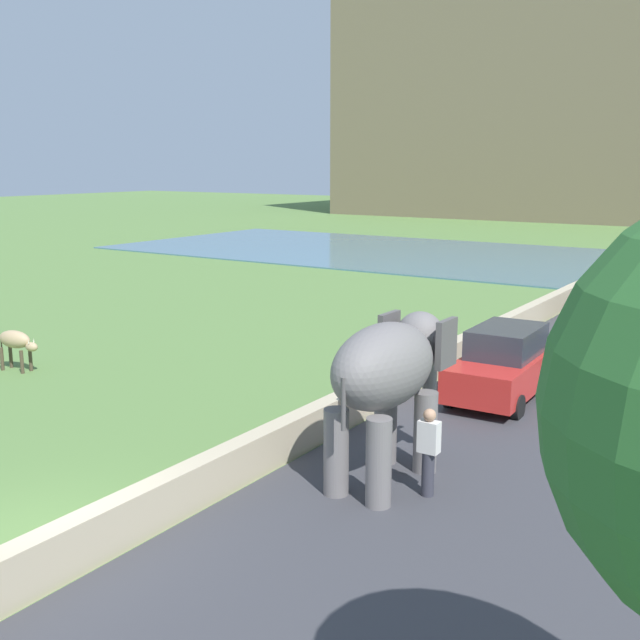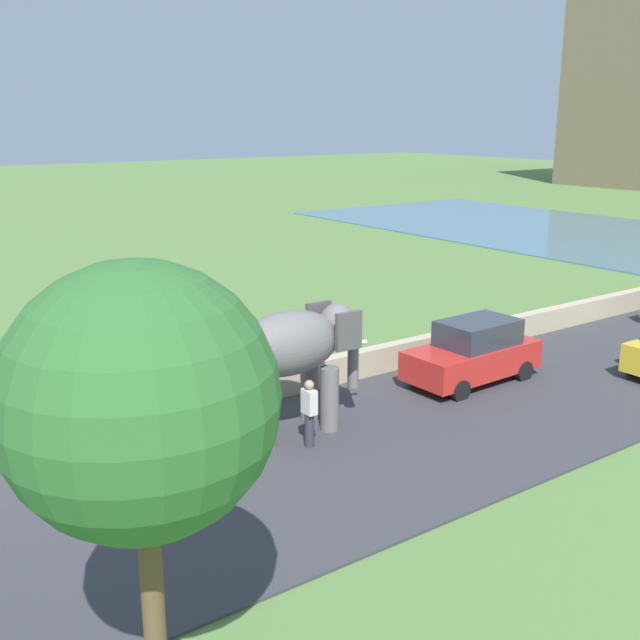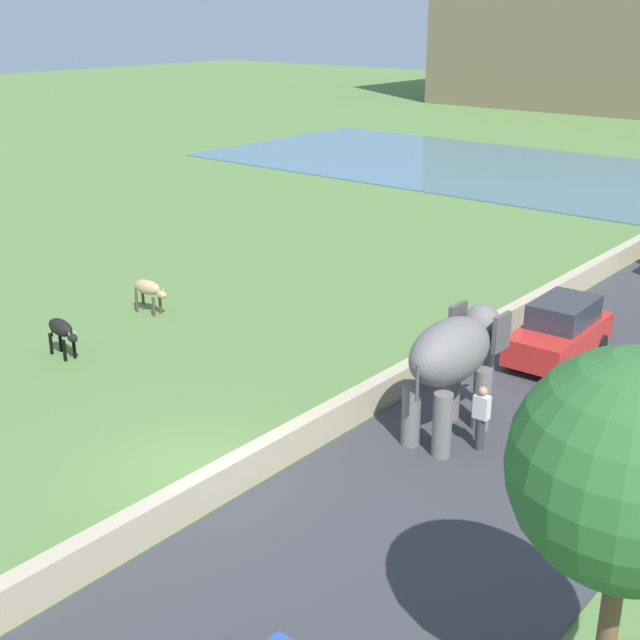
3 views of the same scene
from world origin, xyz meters
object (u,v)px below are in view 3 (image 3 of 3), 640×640
object	(u,v)px
car_red	(560,331)
cow_tan	(148,289)
elephant	(455,356)
person_beside_elephant	(481,417)
cow_black	(62,330)

from	to	relation	value
car_red	cow_tan	xyz separation A→B (m)	(-12.29, -4.93, -0.06)
car_red	cow_tan	world-z (taller)	car_red
elephant	person_beside_elephant	world-z (taller)	elephant
elephant	cow_black	size ratio (longest dim) A/B	2.47
elephant	person_beside_elephant	distance (m)	1.52
car_red	cow_black	world-z (taller)	car_red
car_red	person_beside_elephant	bearing A→B (deg)	-81.43
cow_black	cow_tan	xyz separation A→B (m)	(-1.01, 4.06, 0.00)
person_beside_elephant	cow_black	xyz separation A→B (m)	(-12.22, -2.78, -0.04)
cow_black	person_beside_elephant	bearing A→B (deg)	12.82
elephant	cow_black	distance (m)	11.75
cow_black	cow_tan	bearing A→B (deg)	103.98
elephant	car_red	world-z (taller)	elephant
car_red	cow_tan	size ratio (longest dim) A/B	2.86
elephant	person_beside_elephant	xyz separation A→B (m)	(0.93, -0.28, -1.16)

